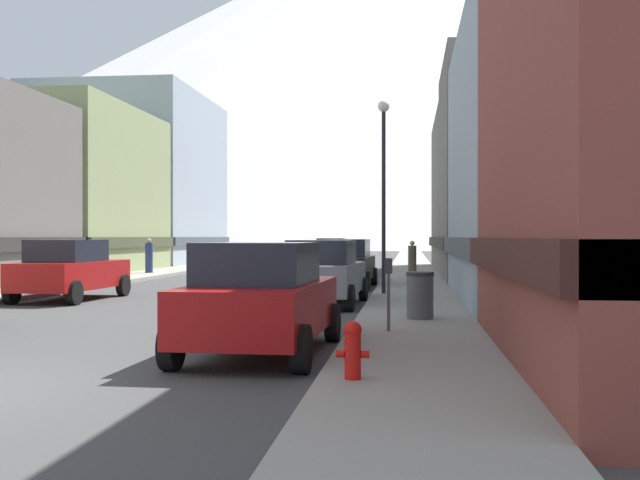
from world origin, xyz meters
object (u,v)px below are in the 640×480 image
at_px(trash_bin_right, 420,295).
at_px(pedestrian_1, 149,257).
at_px(streetlamp_right, 384,167).
at_px(car_right_0, 261,298).
at_px(car_right_2, 345,263).
at_px(car_driving_0, 332,253).
at_px(fire_hydrant_near, 353,348).
at_px(car_left_1, 70,270).
at_px(car_right_1, 323,272).
at_px(parking_meter_near, 388,284).
at_px(pedestrian_0, 412,260).

distance_m(trash_bin_right, pedestrian_1, 23.22).
xyz_separation_m(pedestrian_1, streetlamp_right, (11.60, -12.30, 3.08)).
relative_size(car_right_0, car_right_2, 1.00).
bearing_deg(streetlamp_right, car_driving_0, 99.66).
bearing_deg(trash_bin_right, car_right_2, 102.10).
distance_m(car_right_2, fire_hydrant_near, 19.00).
distance_m(car_left_1, pedestrian_1, 14.26).
bearing_deg(car_right_1, car_left_1, 173.49).
height_order(car_driving_0, pedestrian_1, pedestrian_1).
xyz_separation_m(parking_meter_near, pedestrian_0, (0.50, 19.68, -0.16)).
bearing_deg(parking_meter_near, car_right_2, 97.86).
height_order(car_right_0, fire_hydrant_near, car_right_0).
height_order(car_right_2, trash_bin_right, car_right_2).
bearing_deg(trash_bin_right, car_driving_0, 99.23).
bearing_deg(car_right_2, pedestrian_0, 66.31).
xyz_separation_m(car_right_2, parking_meter_near, (1.95, -14.10, 0.11)).
bearing_deg(car_right_2, pedestrian_1, 142.85).
bearing_deg(fire_hydrant_near, parking_meter_near, 86.44).
xyz_separation_m(car_right_0, car_right_2, (0.00, 16.20, 0.00)).
xyz_separation_m(car_right_1, pedestrian_1, (-10.05, 14.92, 0.01)).
height_order(fire_hydrant_near, streetlamp_right, streetlamp_right).
distance_m(car_right_0, pedestrian_1, 25.85).
height_order(car_right_0, pedestrian_0, car_right_0).
bearing_deg(trash_bin_right, fire_hydrant_near, -97.28).
bearing_deg(car_right_0, streetlamp_right, 82.32).
height_order(car_right_0, trash_bin_right, car_right_0).
height_order(car_left_1, car_driving_0, same).
bearing_deg(car_driving_0, pedestrian_0, -68.43).
xyz_separation_m(car_right_2, streetlamp_right, (1.55, -4.69, 3.09)).
bearing_deg(fire_hydrant_near, pedestrian_1, 113.79).
distance_m(car_left_1, streetlamp_right, 9.82).
height_order(car_driving_0, fire_hydrant_near, car_driving_0).
bearing_deg(pedestrian_1, car_right_0, -67.13).
distance_m(fire_hydrant_near, pedestrian_1, 29.01).
distance_m(pedestrian_0, streetlamp_right, 10.77).
bearing_deg(pedestrian_0, fire_hydrant_near, -91.87).
xyz_separation_m(pedestrian_0, streetlamp_right, (-0.90, -10.27, 3.13)).
relative_size(fire_hydrant_near, parking_meter_near, 0.53).
xyz_separation_m(car_right_1, pedestrian_0, (2.45, 12.88, -0.04)).
height_order(car_right_1, pedestrian_0, car_right_1).
xyz_separation_m(car_driving_0, parking_meter_near, (4.15, -31.44, 0.11)).
xyz_separation_m(car_right_0, fire_hydrant_near, (1.65, -2.72, -0.37)).
bearing_deg(car_right_0, car_right_1, 90.01).
distance_m(car_driving_0, trash_bin_right, 29.61).
height_order(car_right_0, car_right_1, same).
bearing_deg(car_right_0, car_left_1, 127.89).
bearing_deg(car_right_1, parking_meter_near, -73.98).
distance_m(car_right_0, car_driving_0, 33.62).
distance_m(pedestrian_1, streetlamp_right, 17.19).
bearing_deg(car_right_1, streetlamp_right, 59.29).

